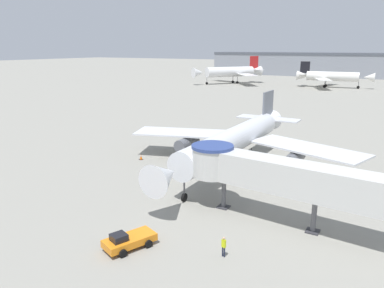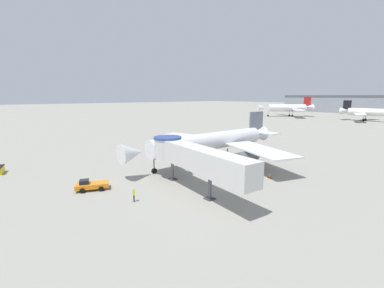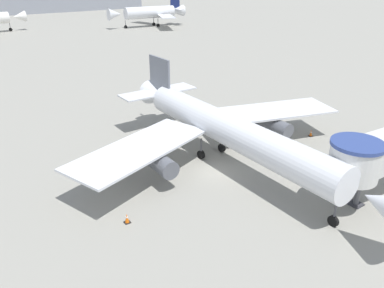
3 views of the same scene
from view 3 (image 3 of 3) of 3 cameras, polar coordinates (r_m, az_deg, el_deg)
The scene contains 5 objects.
ground_plane at distance 37.07m, azimuth 3.56°, elevation -4.27°, with size 800.00×800.00×0.00m, color gray.
main_airplane at distance 37.28m, azimuth 5.24°, elevation 2.19°, with size 32.56×33.50×8.71m.
traffic_cone_port_wing at distance 30.34m, azimuth -9.89°, elevation -11.12°, with size 0.49×0.49×0.80m.
traffic_cone_starboard_wing at distance 46.95m, azimuth 17.67°, elevation 1.59°, with size 0.50×0.50×0.81m.
background_jet_navy_tail at distance 139.29m, azimuth -6.27°, elevation 19.33°, with size 28.46×29.19×10.95m.
Camera 3 is at (-20.59, -25.00, 18.05)m, focal length 35.00 mm.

